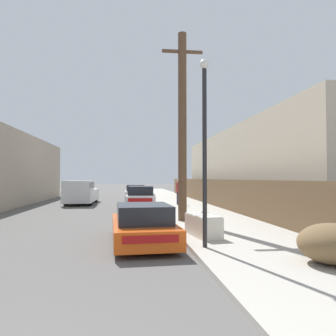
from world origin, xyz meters
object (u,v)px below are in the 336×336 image
Objects in this scene: discarded_fridge at (203,225)px; pedestrian at (179,191)px; parked_sports_car_red at (143,225)px; utility_pole at (182,124)px; street_lamp at (205,138)px; pickup_truck at (81,192)px; brush_pile at (333,244)px; car_parked_far at (135,193)px; car_parked_mid at (141,197)px.

discarded_fridge is 0.97× the size of pedestrian.
parked_sports_car_red is 0.54× the size of utility_pole.
parked_sports_car_red is at bearing 141.25° from street_lamp.
discarded_fridge is at bearing 112.46° from pickup_truck.
utility_pole is (-0.04, 3.76, 3.85)m from discarded_fridge.
pickup_truck is 1.13× the size of street_lamp.
discarded_fridge is 0.21× the size of utility_pole.
parked_sports_car_red is at bearing -103.54° from pedestrian.
street_lamp is (5.57, -16.55, 2.14)m from pickup_truck.
pedestrian reaches higher than brush_pile.
car_parked_mid is at bearing -88.48° from car_parked_far.
pedestrian is (1.14, 8.47, -3.27)m from utility_pole.
car_parked_mid is 8.86m from utility_pole.
discarded_fridge is 1.99m from parked_sports_car_red.
pedestrian reaches higher than discarded_fridge.
pedestrian is at bearing 160.21° from pickup_truck.
street_lamp is (-0.29, -5.45, -1.27)m from utility_pole.
car_parked_mid reaches higher than car_parked_far.
utility_pole is (5.86, -11.10, 3.42)m from pickup_truck.
car_parked_far is (-1.77, 19.50, 0.17)m from discarded_fridge.
brush_pile is (2.05, -7.44, -3.76)m from utility_pole.
car_parked_far is 7.82m from pedestrian.
discarded_fridge is 0.34× the size of street_lamp.
brush_pile reaches higher than discarded_fridge.
pickup_truck reaches higher than brush_pile.
street_lamp reaches higher than car_parked_far.
car_parked_far reaches higher than brush_pile.
pedestrian is at bearing 82.36° from utility_pole.
pedestrian is at bearing -68.64° from car_parked_far.
utility_pole reaches higher than pedestrian.
car_parked_far is 6.22m from pickup_truck.
parked_sports_car_red is (-1.95, -0.39, 0.09)m from discarded_fridge.
street_lamp is (1.20, -13.39, 2.37)m from car_parked_mid.
utility_pole reaches higher than brush_pile.
parked_sports_car_red is at bearing 140.26° from brush_pile.
car_parked_far is (-0.23, 7.80, -0.03)m from car_parked_mid.
street_lamp is (1.43, -21.18, 2.41)m from car_parked_far.
pedestrian is at bearing 93.30° from brush_pile.
street_lamp is 3.96m from brush_pile.
street_lamp reaches higher than pickup_truck.
brush_pile is at bearing -74.58° from utility_pole.
utility_pole is at bearing 81.96° from discarded_fridge.
street_lamp is at bearing -86.29° from car_parked_far.
parked_sports_car_red is at bearing -114.63° from utility_pole.
car_parked_far is at bearing 111.52° from pedestrian.
brush_pile is at bearing -42.83° from parked_sports_car_red.
car_parked_mid is 13.65m from street_lamp.
brush_pile is (2.01, -3.68, 0.10)m from discarded_fridge.
utility_pole is at bearing -97.64° from pedestrian.
discarded_fridge is 12.30m from pedestrian.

